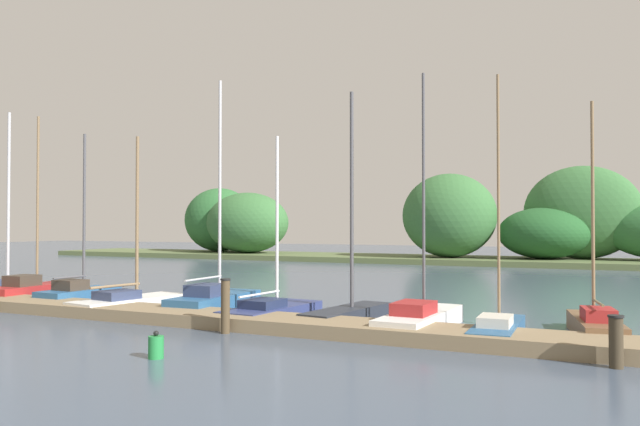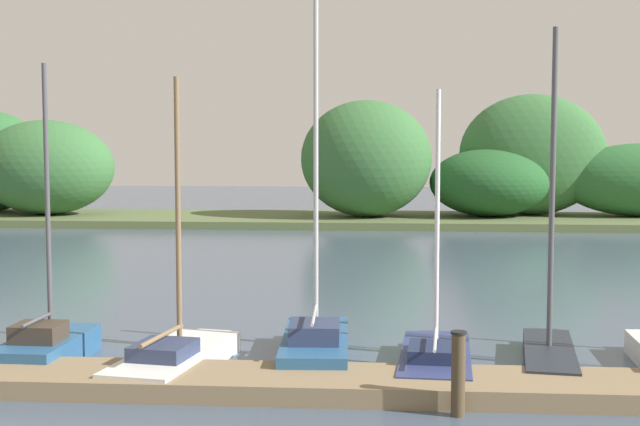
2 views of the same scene
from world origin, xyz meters
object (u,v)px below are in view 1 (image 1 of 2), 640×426
object	(u,v)px
sailboat_10	(498,326)
mooring_piling_2	(225,306)
sailboat_11	(595,323)
mooring_piling_3	(616,341)
sailboat_8	(350,309)
sailboat_7	(274,309)
sailboat_5	(132,301)
sailboat_3	(33,289)
sailboat_6	(217,299)
sailboat_9	(422,317)
sailboat_4	(81,293)
sailboat_2	(5,286)
channel_buoy_1	(156,347)

from	to	relation	value
sailboat_10	mooring_piling_2	bearing A→B (deg)	107.91
sailboat_11	mooring_piling_3	world-z (taller)	sailboat_11
sailboat_10	mooring_piling_3	size ratio (longest dim) A/B	6.41
sailboat_8	sailboat_7	bearing A→B (deg)	109.97
mooring_piling_2	sailboat_5	bearing A→B (deg)	155.42
sailboat_3	sailboat_6	distance (m)	7.81
sailboat_6	sailboat_9	distance (m)	7.03
sailboat_8	sailboat_10	distance (m)	4.48
sailboat_3	mooring_piling_2	size ratio (longest dim) A/B	4.87
sailboat_9	sailboat_10	xyz separation A→B (m)	(2.04, -0.32, -0.06)
sailboat_4	mooring_piling_3	bearing A→B (deg)	-97.77
sailboat_3	sailboat_10	size ratio (longest dim) A/B	1.04
mooring_piling_3	sailboat_10	bearing A→B (deg)	137.51
sailboat_9	mooring_piling_3	size ratio (longest dim) A/B	6.73
sailboat_7	mooring_piling_3	distance (m)	9.75
sailboat_7	sailboat_11	world-z (taller)	sailboat_11
sailboat_3	sailboat_4	bearing A→B (deg)	-94.60
sailboat_8	sailboat_3	bearing A→B (deg)	99.90
sailboat_11	mooring_piling_3	distance (m)	3.63
sailboat_8	sailboat_11	distance (m)	6.53
sailboat_2	sailboat_5	distance (m)	7.12
sailboat_3	sailboat_11	world-z (taller)	sailboat_3
sailboat_2	sailboat_4	world-z (taller)	sailboat_2
sailboat_3	channel_buoy_1	world-z (taller)	sailboat_3
sailboat_7	sailboat_8	distance (m)	2.33
sailboat_10	sailboat_7	bearing A→B (deg)	83.40
sailboat_5	mooring_piling_2	bearing A→B (deg)	-105.24
sailboat_7	channel_buoy_1	world-z (taller)	sailboat_7
sailboat_4	sailboat_9	size ratio (longest dim) A/B	0.87
sailboat_3	sailboat_10	world-z (taller)	sailboat_3
sailboat_6	mooring_piling_2	xyz separation A→B (m)	(2.61, -3.37, 0.30)
mooring_piling_2	sailboat_7	bearing A→B (deg)	94.25
sailboat_4	sailboat_11	world-z (taller)	sailboat_4
sailboat_2	sailboat_8	world-z (taller)	sailboat_2
sailboat_2	sailboat_11	distance (m)	20.93
sailboat_2	sailboat_9	bearing A→B (deg)	-90.70
mooring_piling_2	channel_buoy_1	size ratio (longest dim) A/B	2.43
sailboat_9	channel_buoy_1	distance (m)	7.11
sailboat_6	mooring_piling_3	xyz separation A→B (m)	(11.70, -3.40, 0.11)
sailboat_7	sailboat_9	bearing A→B (deg)	-88.01
mooring_piling_3	sailboat_9	bearing A→B (deg)	149.62
sailboat_5	sailboat_7	world-z (taller)	sailboat_5
sailboat_7	mooring_piling_2	distance (m)	2.91
sailboat_6	sailboat_8	world-z (taller)	sailboat_6
sailboat_3	sailboat_7	bearing A→B (deg)	-93.71
sailboat_7	sailboat_10	bearing A→B (deg)	-90.21
mooring_piling_2	mooring_piling_3	world-z (taller)	mooring_piling_2
sailboat_2	channel_buoy_1	xyz separation A→B (m)	(12.77, -6.37, -0.19)
sailboat_7	sailboat_8	bearing A→B (deg)	-73.95
sailboat_10	mooring_piling_2	size ratio (longest dim) A/B	4.68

